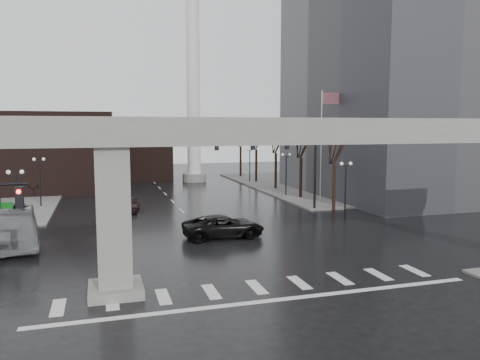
{
  "coord_description": "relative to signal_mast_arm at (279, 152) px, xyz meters",
  "views": [
    {
      "loc": [
        -7.52,
        -23.12,
        8.25
      ],
      "look_at": [
        1.86,
        8.17,
        4.5
      ],
      "focal_mm": 35.0,
      "sensor_mm": 36.0,
      "label": 1
    }
  ],
  "objects": [
    {
      "name": "building_far_left",
      "position": [
        -22.99,
        23.2,
        -0.83
      ],
      "size": [
        16.0,
        14.0,
        10.0
      ],
      "primitive_type": "cube",
      "color": "black",
      "rests_on": "ground"
    },
    {
      "name": "far_car",
      "position": [
        -13.96,
        4.28,
        -5.07
      ],
      "size": [
        2.44,
        4.66,
        1.51
      ],
      "primitive_type": "imported",
      "rotation": [
        0.0,
        0.0,
        -0.15
      ],
      "color": "black",
      "rests_on": "ground"
    },
    {
      "name": "ground",
      "position": [
        -8.99,
        -18.8,
        -5.83
      ],
      "size": [
        160.0,
        160.0,
        0.0
      ],
      "primitive_type": "plane",
      "color": "black",
      "rests_on": "ground"
    },
    {
      "name": "tree_right_3",
      "position": [
        5.54,
        23.22,
        -2.85
      ],
      "size": [
        1.11,
        1.66,
        8.02
      ],
      "color": "black",
      "rests_on": "ground"
    },
    {
      "name": "tree_right_1",
      "position": [
        5.54,
        7.22,
        -2.98
      ],
      "size": [
        1.09,
        1.61,
        7.67
      ],
      "color": "black",
      "rests_on": "ground"
    },
    {
      "name": "lamp_left_1",
      "position": [
        -22.49,
        9.2,
        -2.36
      ],
      "size": [
        1.22,
        0.32,
        5.11
      ],
      "color": "black",
      "rests_on": "ground"
    },
    {
      "name": "elevated_guideway",
      "position": [
        -7.73,
        -18.8,
        1.05
      ],
      "size": [
        48.0,
        2.6,
        8.7
      ],
      "color": "gray",
      "rests_on": "ground"
    },
    {
      "name": "office_tower",
      "position": [
        19.01,
        7.2,
        15.17
      ],
      "size": [
        22.0,
        26.0,
        42.0
      ],
      "primitive_type": "cube",
      "color": "slate",
      "rests_on": "ground"
    },
    {
      "name": "pickup_truck",
      "position": [
        -7.88,
        -8.83,
        -4.98
      ],
      "size": [
        6.15,
        2.95,
        1.69
      ],
      "primitive_type": "imported",
      "rotation": [
        0.0,
        0.0,
        1.6
      ],
      "color": "black",
      "rests_on": "ground"
    },
    {
      "name": "tree_right_2",
      "position": [
        5.54,
        15.22,
        -2.91
      ],
      "size": [
        1.1,
        1.63,
        7.85
      ],
      "color": "black",
      "rests_on": "ground"
    },
    {
      "name": "lamp_right_1",
      "position": [
        4.51,
        9.2,
        -2.36
      ],
      "size": [
        1.22,
        0.32,
        5.11
      ],
      "color": "black",
      "rests_on": "ground"
    },
    {
      "name": "lamp_left_0",
      "position": [
        -22.49,
        -4.8,
        -2.36
      ],
      "size": [
        1.22,
        0.32,
        5.11
      ],
      "color": "black",
      "rests_on": "ground"
    },
    {
      "name": "lamp_right_0",
      "position": [
        4.51,
        -4.8,
        -2.36
      ],
      "size": [
        1.22,
        0.32,
        5.11
      ],
      "color": "black",
      "rests_on": "ground"
    },
    {
      "name": "building_far_mid",
      "position": [
        -10.99,
        33.2,
        -1.83
      ],
      "size": [
        10.0,
        10.0,
        8.0
      ],
      "primitive_type": "cube",
      "color": "black",
      "rests_on": "ground"
    },
    {
      "name": "flagpole_assembly",
      "position": [
        6.3,
        3.2,
        1.7
      ],
      "size": [
        2.06,
        0.12,
        12.0
      ],
      "color": "silver",
      "rests_on": "ground"
    },
    {
      "name": "signal_mast_arm",
      "position": [
        0.0,
        0.0,
        0.0
      ],
      "size": [
        12.12,
        0.43,
        8.0
      ],
      "color": "black",
      "rests_on": "ground"
    },
    {
      "name": "tree_right_4",
      "position": [
        5.54,
        31.22,
        -2.79
      ],
      "size": [
        1.12,
        1.69,
        8.19
      ],
      "color": "black",
      "rests_on": "ground"
    },
    {
      "name": "lamp_left_2",
      "position": [
        -22.49,
        23.2,
        -2.36
      ],
      "size": [
        1.22,
        0.32,
        5.11
      ],
      "color": "black",
      "rests_on": "ground"
    },
    {
      "name": "tree_right_0",
      "position": [
        5.54,
        -0.78,
        -3.04
      ],
      "size": [
        1.09,
        1.58,
        7.5
      ],
      "color": "black",
      "rests_on": "ground"
    },
    {
      "name": "lamp_right_2",
      "position": [
        4.51,
        23.2,
        -2.36
      ],
      "size": [
        1.22,
        0.32,
        5.11
      ],
      "color": "black",
      "rests_on": "ground"
    },
    {
      "name": "sidewalk_ne",
      "position": [
        17.01,
        17.2,
        -5.75
      ],
      "size": [
        28.0,
        36.0,
        0.15
      ],
      "primitive_type": "cube",
      "color": "slate",
      "rests_on": "ground"
    },
    {
      "name": "smokestack",
      "position": [
        -2.99,
        27.2,
        7.52
      ],
      "size": [
        3.6,
        3.6,
        30.0
      ],
      "color": "white",
      "rests_on": "ground"
    }
  ]
}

